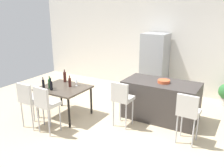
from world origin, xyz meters
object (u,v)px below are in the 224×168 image
object	(u,v)px
wine_bottle_left	(65,77)
wine_bottle_middle	(50,84)
kitchen_island	(160,100)
dining_table	(64,90)
bar_chair_left	(122,97)
wine_bottle_end	(51,86)
bar_chair_middle	(188,111)
wine_bottle_near	(43,84)
dining_chair_far	(46,102)
refrigerator	(154,64)
wine_glass_far	(76,81)
dining_chair_near	(29,98)
fruit_bowl	(164,81)

from	to	relation	value
wine_bottle_left	wine_bottle_middle	size ratio (longest dim) A/B	1.09
kitchen_island	dining_table	distance (m)	2.34
bar_chair_left	wine_bottle_end	world-z (taller)	bar_chair_left
bar_chair_middle	dining_table	size ratio (longest dim) A/B	0.94
kitchen_island	wine_bottle_middle	world-z (taller)	wine_bottle_middle
wine_bottle_near	dining_chair_far	bearing A→B (deg)	-42.34
wine_bottle_left	refrigerator	bearing A→B (deg)	56.95
wine_glass_far	bar_chair_middle	bearing A→B (deg)	-0.90
dining_chair_near	fruit_bowl	xyz separation A→B (m)	(2.39, 1.86, 0.26)
bar_chair_left	wine_bottle_near	distance (m)	1.89
dining_chair_far	wine_bottle_near	distance (m)	0.80
wine_glass_far	bar_chair_left	bearing A→B (deg)	-1.91
bar_chair_left	fruit_bowl	distance (m)	1.07
bar_chair_left	wine_bottle_end	distance (m)	1.68
dining_chair_far	bar_chair_middle	bearing A→B (deg)	21.84
dining_chair_far	wine_bottle_near	size ratio (longest dim) A/B	3.64
bar_chair_middle	refrigerator	world-z (taller)	refrigerator
bar_chair_middle	dining_table	distance (m)	2.92
bar_chair_middle	wine_bottle_near	bearing A→B (deg)	-170.50
wine_bottle_left	wine_glass_far	world-z (taller)	wine_bottle_left
wine_bottle_near	wine_glass_far	bearing A→B (deg)	48.36
dining_chair_far	wine_bottle_end	xyz separation A→B (m)	(-0.36, 0.56, 0.15)
kitchen_island	wine_bottle_near	world-z (taller)	wine_bottle_near
wine_bottle_end	dining_table	bearing A→B (deg)	67.96
wine_glass_far	kitchen_island	bearing A→B (deg)	22.44
kitchen_island	wine_bottle_left	world-z (taller)	wine_bottle_left
bar_chair_middle	wine_bottle_left	distance (m)	3.19
wine_bottle_middle	dining_table	bearing A→B (deg)	40.23
wine_bottle_middle	refrigerator	bearing A→B (deg)	62.65
wine_bottle_end	wine_glass_far	distance (m)	0.63
bar_chair_middle	wine_bottle_near	size ratio (longest dim) A/B	3.64
wine_bottle_near	refrigerator	world-z (taller)	refrigerator
kitchen_island	dining_table	xyz separation A→B (m)	(-2.08, -1.04, 0.21)
dining_chair_near	wine_bottle_end	xyz separation A→B (m)	(0.13, 0.56, 0.15)
bar_chair_left	bar_chair_middle	size ratio (longest dim) A/B	1.00
dining_chair_near	fruit_bowl	distance (m)	3.04
fruit_bowl	bar_chair_middle	bearing A→B (deg)	-45.74
refrigerator	fruit_bowl	bearing A→B (deg)	-62.78
dining_table	kitchen_island	bearing A→B (deg)	26.60
kitchen_island	bar_chair_middle	xyz separation A→B (m)	(0.83, -0.82, 0.24)
dining_chair_near	wine_bottle_middle	distance (m)	0.66
bar_chair_left	dining_chair_near	bearing A→B (deg)	-148.25
bar_chair_middle	wine_bottle_end	xyz separation A→B (m)	(-3.03, -0.51, 0.15)
dining_table	dining_chair_near	size ratio (longest dim) A/B	1.06
wine_bottle_end	fruit_bowl	distance (m)	2.61
dining_table	refrigerator	distance (m)	3.00
wine_bottle_near	refrigerator	size ratio (longest dim) A/B	0.16
bar_chair_middle	dining_table	world-z (taller)	bar_chair_middle
wine_glass_far	refrigerator	world-z (taller)	refrigerator
wine_bottle_middle	refrigerator	size ratio (longest dim) A/B	0.16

